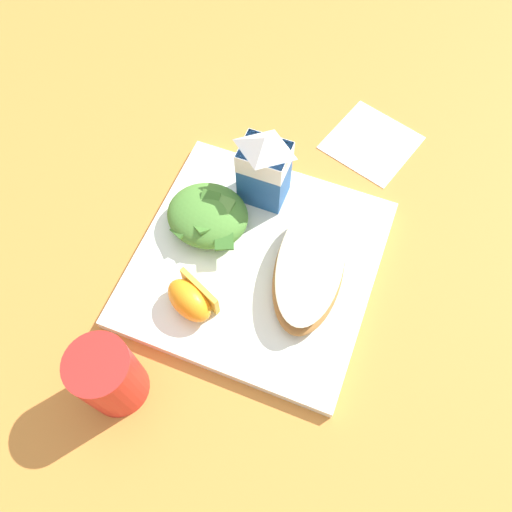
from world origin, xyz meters
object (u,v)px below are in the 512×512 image
object	(u,v)px
cheesy_pizza_bread	(310,266)
green_salad_pile	(208,215)
white_plate	(256,263)
paper_napkin	(371,142)
orange_wedge_front	(191,299)
milk_carton	(264,166)
drinking_red_cup	(109,377)

from	to	relation	value
cheesy_pizza_bread	green_salad_pile	world-z (taller)	green_salad_pile
green_salad_pile	white_plate	bearing A→B (deg)	-19.33
white_plate	cheesy_pizza_bread	size ratio (longest dim) A/B	1.56
green_salad_pile	paper_napkin	bearing A→B (deg)	53.79
white_plate	orange_wedge_front	bearing A→B (deg)	-119.74
green_salad_pile	milk_carton	xyz separation A→B (m)	(0.05, 0.07, 0.04)
white_plate	orange_wedge_front	distance (m)	0.10
cheesy_pizza_bread	orange_wedge_front	size ratio (longest dim) A/B	2.58
white_plate	drinking_red_cup	xyz separation A→B (m)	(-0.08, -0.19, 0.04)
milk_carton	orange_wedge_front	size ratio (longest dim) A/B	1.58
orange_wedge_front	white_plate	bearing A→B (deg)	60.26
white_plate	milk_carton	xyz separation A→B (m)	(-0.02, 0.09, 0.07)
drinking_red_cup	cheesy_pizza_bread	bearing A→B (deg)	53.23
milk_carton	paper_napkin	world-z (taller)	milk_carton
white_plate	drinking_red_cup	world-z (taller)	drinking_red_cup
cheesy_pizza_bread	green_salad_pile	distance (m)	0.14
orange_wedge_front	drinking_red_cup	distance (m)	0.12
orange_wedge_front	milk_carton	bearing A→B (deg)	82.85
white_plate	drinking_red_cup	distance (m)	0.21
cheesy_pizza_bread	drinking_red_cup	world-z (taller)	drinking_red_cup
orange_wedge_front	paper_napkin	xyz separation A→B (m)	(0.13, 0.32, -0.03)
milk_carton	drinking_red_cup	xyz separation A→B (m)	(-0.06, -0.28, -0.03)
milk_carton	orange_wedge_front	bearing A→B (deg)	-97.15
white_plate	paper_napkin	world-z (taller)	white_plate
white_plate	cheesy_pizza_bread	world-z (taller)	cheesy_pizza_bread
milk_carton	drinking_red_cup	world-z (taller)	milk_carton
paper_napkin	cheesy_pizza_bread	bearing A→B (deg)	-94.39
cheesy_pizza_bread	milk_carton	bearing A→B (deg)	136.28
milk_carton	drinking_red_cup	distance (m)	0.29
green_salad_pile	cheesy_pizza_bread	bearing A→B (deg)	-7.90
white_plate	milk_carton	size ratio (longest dim) A/B	2.55
cheesy_pizza_bread	orange_wedge_front	distance (m)	0.14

